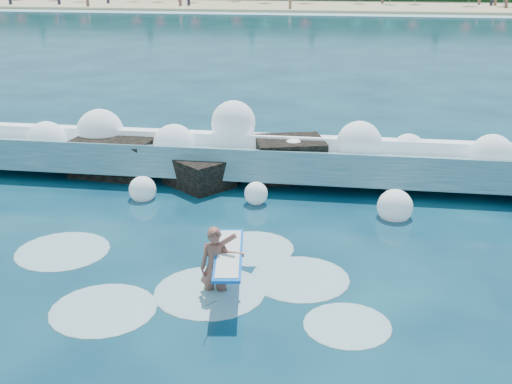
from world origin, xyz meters
TOP-DOWN VIEW (x-y plane):
  - ground at (0.00, 0.00)m, footprint 200.00×200.00m
  - beach at (0.00, 78.00)m, footprint 140.00×20.00m
  - wet_band at (0.00, 67.00)m, footprint 140.00×5.00m
  - breaking_wave at (0.79, 6.69)m, footprint 19.15×2.93m
  - rock_cluster at (-1.20, 6.33)m, footprint 8.34×3.49m
  - surfer_with_board at (1.16, -1.02)m, footprint 1.08×2.96m
  - wave_spray at (0.20, 6.55)m, footprint 15.47×4.70m
  - surf_foam at (0.51, -0.51)m, footprint 8.93×5.45m
  - beachgoers at (6.21, 76.46)m, footprint 106.80×13.51m

SIDE VIEW (x-z plane):
  - ground at x=0.00m, z-range 0.00..0.00m
  - surf_foam at x=0.51m, z-range -0.06..0.06m
  - wet_band at x=0.00m, z-range 0.00..0.08m
  - beach at x=0.00m, z-range 0.00..0.40m
  - rock_cluster at x=-1.20m, z-range -0.27..1.21m
  - breaking_wave at x=0.79m, z-range -0.25..1.40m
  - surfer_with_board at x=1.16m, z-range -0.23..1.56m
  - wave_spray at x=0.20m, z-range -0.17..2.34m
  - beachgoers at x=6.21m, z-range 0.16..2.08m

